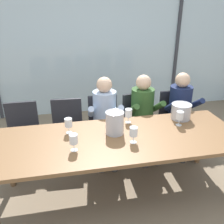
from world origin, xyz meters
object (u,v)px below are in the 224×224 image
Objects in this scene: person_pale_blue_shirt at (105,115)px; person_navy_polo at (182,109)px; ice_bucket_primary at (115,122)px; wine_glass_spare_empty at (68,123)px; wine_glass_near_bucket at (180,116)px; chair_center at (104,122)px; wine_glass_by_left_taster at (134,132)px; wine_glass_by_right_taster at (74,140)px; dining_table at (118,143)px; person_olive_shirt at (144,112)px; wine_glass_center_pour at (128,113)px; chair_left_of_center at (67,126)px; chair_near_curtain at (23,130)px; ice_bucket_secondary at (181,111)px; chair_near_window_right at (174,116)px; chair_right_of_center at (138,119)px.

person_navy_polo is (1.13, -0.00, 0.00)m from person_pale_blue_shirt.
person_pale_blue_shirt is 1.00× the size of person_navy_polo.
wine_glass_spare_empty is at bearing 167.68° from ice_bucket_primary.
wine_glass_near_bucket is at bearing -122.06° from person_navy_polo.
wine_glass_by_left_taster is (0.13, -1.04, 0.37)m from chair_center.
person_navy_polo reaches higher than wine_glass_by_right_taster.
wine_glass_by_left_taster is (0.13, -0.12, 0.19)m from dining_table.
wine_glass_spare_empty is (-1.06, -0.54, 0.19)m from person_olive_shirt.
wine_glass_center_pour is (0.20, 0.34, 0.18)m from dining_table.
chair_left_of_center is 4.99× the size of wine_glass_spare_empty.
chair_near_curtain is at bearing 132.91° from wine_glass_spare_empty.
person_navy_polo is at bearing -0.27° from chair_left_of_center.
ice_bucket_secondary is at bearing -21.76° from person_pale_blue_shirt.
wine_glass_spare_empty is at bearing 156.94° from dining_table.
chair_near_curtain is 2.25m from person_navy_polo.
dining_table is at bearing -159.74° from ice_bucket_secondary.
wine_glass_spare_empty reaches higher than chair_near_window_right.
person_pale_blue_shirt is (1.11, -0.11, 0.17)m from chair_near_curtain.
person_navy_polo reaches higher than wine_glass_near_bucket.
person_pale_blue_shirt is at bearing -6.41° from chair_near_curtain.
wine_glass_center_pour is at bearing 9.71° from wine_glass_spare_empty.
person_pale_blue_shirt is 6.82× the size of wine_glass_by_left_taster.
chair_near_curtain is 0.97m from wine_glass_spare_empty.
ice_bucket_primary is at bearing -166.68° from ice_bucket_secondary.
person_pale_blue_shirt is 0.76m from wine_glass_spare_empty.
wine_glass_center_pour is at bearing -149.07° from chair_near_window_right.
person_pale_blue_shirt is 6.82× the size of wine_glass_by_right_taster.
wine_glass_by_right_taster is at bearing -141.33° from chair_right_of_center.
wine_glass_center_pour is (-0.35, -0.42, 0.19)m from person_olive_shirt.
chair_near_window_right is 0.23m from person_navy_polo.
wine_glass_by_left_taster is at bearing -140.34° from person_navy_polo.
chair_right_of_center is at bearing 46.92° from wine_glass_by_right_taster.
wine_glass_center_pour reaches higher than dining_table.
chair_center is 1.11m from wine_glass_by_left_taster.
chair_near_curtain is at bearing 142.08° from dining_table.
chair_right_of_center is at bearing -0.55° from chair_center.
person_olive_shirt reaches higher than wine_glass_center_pour.
chair_near_curtain is at bearing 172.85° from chair_right_of_center.
ice_bucket_secondary is 1.42m from wine_glass_by_right_taster.
ice_bucket_primary is (1.11, -0.77, 0.38)m from chair_near_curtain.
wine_glass_by_left_taster is at bearing -149.10° from ice_bucket_secondary.
person_navy_polo reaches higher than chair_near_window_right.
person_olive_shirt is 6.82× the size of wine_glass_near_bucket.
wine_glass_by_right_taster reaches higher than chair_near_window_right.
person_navy_polo is 1.34m from wine_glass_by_left_taster.
chair_right_of_center is 4.99× the size of wine_glass_by_right_taster.
ice_bucket_primary is 1.04× the size of ice_bucket_secondary.
wine_glass_center_pour reaches higher than chair_center.
chair_center is at bearing 109.57° from wine_glass_center_pour.
person_navy_polo is 6.82× the size of wine_glass_center_pour.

